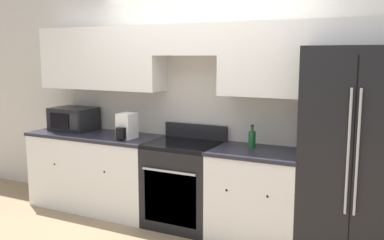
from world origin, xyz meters
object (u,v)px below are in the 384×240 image
Objects in this scene: oven_range at (184,184)px; refrigerator at (357,154)px; bottle at (252,138)px; microwave at (74,119)px.

oven_range is 0.56× the size of refrigerator.
bottle is (-0.99, 0.07, 0.04)m from refrigerator.
refrigerator is 0.99m from bottle.
refrigerator is at bearing -0.75° from microwave.
bottle is (0.71, 0.11, 0.53)m from oven_range.
microwave is at bearing -179.43° from bottle.
bottle is at bearing 176.23° from refrigerator.
oven_range is at bearing -178.40° from refrigerator.
microwave is 2.27m from bottle.
oven_range is 1.67m from microwave.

